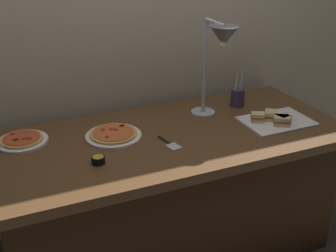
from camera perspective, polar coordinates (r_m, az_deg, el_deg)
ground_plane at (r=2.64m, az=0.07°, el=-16.18°), size 8.00×8.00×0.00m
back_wall at (r=2.51m, az=-4.57°, el=12.59°), size 4.40×0.04×2.40m
buffet_table at (r=2.40m, az=0.07°, el=-9.22°), size 1.90×0.84×0.76m
heat_lamp at (r=2.22m, az=7.00°, el=10.68°), size 0.15×0.33×0.56m
pizza_plate_front at (r=2.25m, az=-19.17°, el=-1.82°), size 0.26×0.26×0.03m
pizza_plate_center at (r=2.20m, az=-7.40°, el=-1.17°), size 0.29×0.29×0.03m
sandwich_platter at (r=2.41m, az=14.34°, el=0.84°), size 0.38×0.27×0.06m
sauce_cup_near at (r=1.96m, az=-9.45°, el=-4.51°), size 0.06×0.06×0.04m
utensil_holder at (r=2.59m, az=9.41°, el=3.92°), size 0.08×0.08×0.23m
serving_spatula at (r=2.12m, az=0.13°, el=-2.36°), size 0.07×0.17×0.01m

